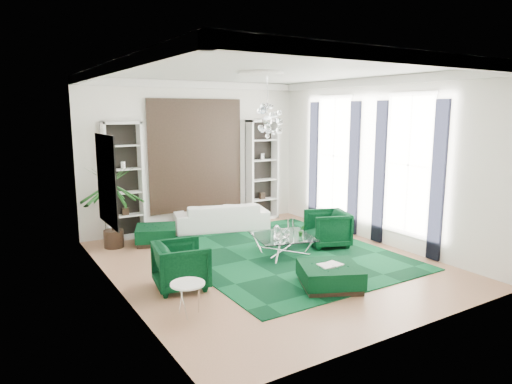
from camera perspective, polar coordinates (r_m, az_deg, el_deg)
floor at (r=9.41m, az=1.54°, el=-8.83°), size 6.00×7.00×0.02m
ceiling at (r=8.94m, az=1.66°, el=15.02°), size 6.00×7.00×0.02m
wall_back at (r=12.05m, az=-7.60°, el=4.58°), size 6.00×0.02×3.80m
wall_front at (r=6.37m, az=19.13°, el=-0.81°), size 6.00×0.02×3.80m
wall_left at (r=7.77m, az=-17.34°, el=1.17°), size 0.02×7.00×3.80m
wall_right at (r=10.91m, az=14.98°, el=3.75°), size 0.02×7.00×3.80m
crown_molding at (r=8.93m, az=1.65°, el=14.32°), size 6.00×7.00×0.18m
ceiling_medallion at (r=9.18m, az=0.60°, el=14.64°), size 0.90×0.90×0.05m
tapestry at (r=12.01m, az=-7.50°, el=4.56°), size 2.50×0.06×2.80m
shelving_left at (r=11.27m, az=-16.21°, el=1.32°), size 0.90×0.38×2.80m
shelving_right at (r=12.85m, az=0.79°, el=2.76°), size 0.90×0.38×2.80m
painting at (r=8.36m, az=-18.09°, el=1.39°), size 0.04×1.30×1.60m
window_near at (r=10.30m, az=18.53°, el=3.21°), size 0.03×1.10×2.90m
curtain_near_a at (r=9.83m, az=21.79°, el=1.23°), size 0.07×0.30×3.25m
curtain_near_b at (r=10.82m, az=15.18°, el=2.35°), size 0.07×0.30×3.25m
window_far at (r=11.97m, az=9.70°, el=4.48°), size 0.03×1.10×2.90m
curtain_far_a at (r=11.40m, az=12.11°, el=2.86°), size 0.07×0.30×3.25m
curtain_far_b at (r=12.57m, az=7.20°, el=3.66°), size 0.07×0.30×3.25m
rug at (r=9.94m, az=3.32°, el=-7.68°), size 4.20×5.00×0.02m
sofa at (r=11.86m, az=-4.37°, el=-3.04°), size 2.56×1.53×0.70m
armchair_left at (r=8.09m, az=-9.32°, el=-9.05°), size 1.02×1.00×0.81m
armchair_right at (r=10.51m, az=8.90°, el=-4.54°), size 1.13×1.12×0.81m
coffee_table at (r=9.87m, az=3.37°, el=-6.62°), size 1.45×1.45×0.41m
ottoman_side at (r=10.91m, az=-12.38°, el=-5.25°), size 1.16×1.16×0.40m
ottoman_front at (r=8.19m, az=9.19°, el=-10.35°), size 1.33×1.33×0.40m
book at (r=8.12m, az=9.23°, el=-8.93°), size 0.42×0.28×0.03m
side_table at (r=7.11m, az=-8.49°, el=-13.15°), size 0.64×0.64×0.50m
palm at (r=10.61m, az=-17.63°, el=-0.37°), size 1.58×1.58×2.40m
chandelier at (r=9.24m, az=1.42°, el=8.90°), size 0.97×0.97×0.72m
table_plant at (r=9.76m, az=5.68°, el=-4.86°), size 0.16×0.15×0.24m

